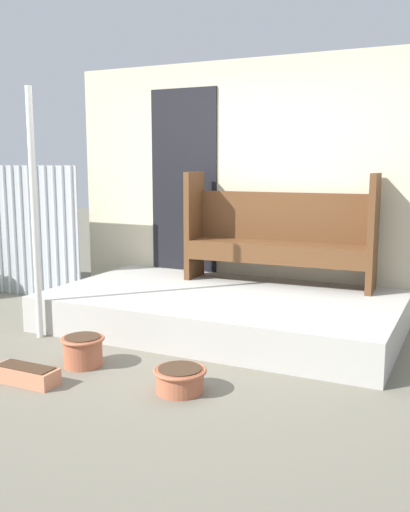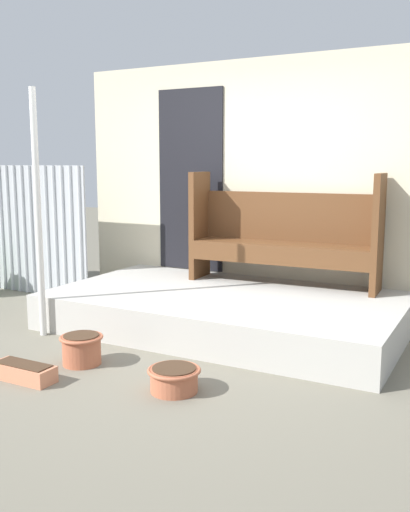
# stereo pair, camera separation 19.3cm
# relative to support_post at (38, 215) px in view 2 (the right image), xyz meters

# --- Properties ---
(ground_plane) EXTENTS (24.00, 24.00, 0.00)m
(ground_plane) POSITION_rel_support_post_xyz_m (1.30, 0.06, -1.09)
(ground_plane) COLOR #706B5B
(porch_slab) EXTENTS (3.20, 1.83, 0.33)m
(porch_slab) POSITION_rel_support_post_xyz_m (1.35, 0.97, -0.92)
(porch_slab) COLOR #B2AFA8
(porch_slab) RESTS_ON ground_plane
(house_wall) EXTENTS (4.40, 0.08, 2.60)m
(house_wall) POSITION_rel_support_post_xyz_m (1.31, 1.92, 0.22)
(house_wall) COLOR beige
(house_wall) RESTS_ON ground_plane
(fence_corrugated) EXTENTS (2.43, 0.05, 1.51)m
(fence_corrugated) POSITION_rel_support_post_xyz_m (-1.71, 1.21, -0.33)
(fence_corrugated) COLOR #ADB2B7
(fence_corrugated) RESTS_ON ground_plane
(support_post) EXTENTS (0.06, 0.06, 2.17)m
(support_post) POSITION_rel_support_post_xyz_m (0.00, 0.00, 0.00)
(support_post) COLOR silver
(support_post) RESTS_ON ground_plane
(bench) EXTENTS (1.91, 0.48, 1.11)m
(bench) POSITION_rel_support_post_xyz_m (1.67, 1.64, -0.22)
(bench) COLOR brown
(bench) RESTS_ON porch_slab
(flower_pot_left) EXTENTS (0.34, 0.34, 0.23)m
(flower_pot_left) POSITION_rel_support_post_xyz_m (0.80, -0.43, -0.96)
(flower_pot_left) COLOR #B26042
(flower_pot_left) RESTS_ON ground_plane
(flower_pot_middle) EXTENTS (0.37, 0.37, 0.17)m
(flower_pot_middle) POSITION_rel_support_post_xyz_m (1.71, -0.55, -0.99)
(flower_pot_middle) COLOR #B26042
(flower_pot_middle) RESTS_ON ground_plane
(planter_box_rect) EXTENTS (0.48, 0.18, 0.12)m
(planter_box_rect) POSITION_rel_support_post_xyz_m (0.66, -0.88, -1.02)
(planter_box_rect) COLOR tan
(planter_box_rect) RESTS_ON ground_plane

